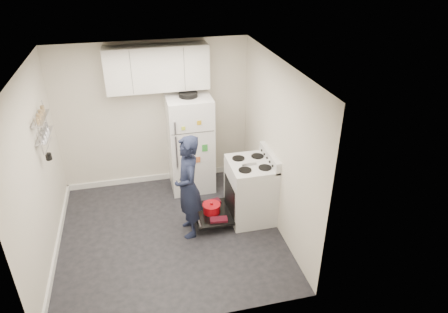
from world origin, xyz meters
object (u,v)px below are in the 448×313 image
object	(u,v)px
person	(188,187)
electric_range	(250,191)
refrigerator	(190,143)
open_oven_door	(212,211)

from	to	relation	value
person	electric_range	bearing A→B (deg)	97.87
electric_range	refrigerator	size ratio (longest dim) A/B	0.64
electric_range	person	world-z (taller)	person
electric_range	refrigerator	distance (m)	1.37
refrigerator	open_oven_door	bearing A→B (deg)	-83.06
person	open_oven_door	bearing A→B (deg)	112.92
refrigerator	person	xyz separation A→B (m)	(-0.24, -1.27, -0.06)
open_oven_door	refrigerator	xyz separation A→B (m)	(-0.13, 1.09, 0.65)
open_oven_door	person	distance (m)	0.73
electric_range	open_oven_door	world-z (taller)	electric_range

